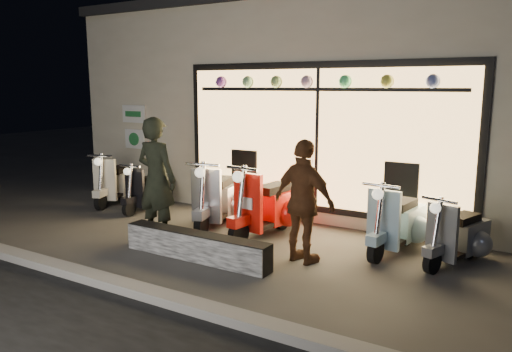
{
  "coord_description": "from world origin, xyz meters",
  "views": [
    {
      "loc": [
        4.37,
        -6.07,
        2.47
      ],
      "look_at": [
        0.35,
        0.6,
        1.05
      ],
      "focal_mm": 35.0,
      "sensor_mm": 36.0,
      "label": 1
    }
  ],
  "objects": [
    {
      "name": "ground",
      "position": [
        0.0,
        0.0,
        0.0
      ],
      "size": [
        40.0,
        40.0,
        0.0
      ],
      "primitive_type": "plane",
      "color": "#383533",
      "rests_on": "ground"
    },
    {
      "name": "kerb",
      "position": [
        0.0,
        -2.0,
        0.06
      ],
      "size": [
        40.0,
        0.25,
        0.12
      ],
      "primitive_type": "cube",
      "color": "slate",
      "rests_on": "ground"
    },
    {
      "name": "woman",
      "position": [
        1.46,
        0.05,
        0.87
      ],
      "size": [
        1.1,
        0.68,
        1.75
      ],
      "primitive_type": "imported",
      "rotation": [
        0.0,
        0.0,
        2.88
      ],
      "color": "brown",
      "rests_on": "ground"
    },
    {
      "name": "scooter_red",
      "position": [
        0.37,
        1.05,
        0.47
      ],
      "size": [
        0.65,
        1.66,
        1.18
      ],
      "rotation": [
        0.0,
        0.0,
        -0.12
      ],
      "color": "black",
      "rests_on": "ground"
    },
    {
      "name": "shop_building",
      "position": [
        0.0,
        4.98,
        2.1
      ],
      "size": [
        10.2,
        6.23,
        4.2
      ],
      "color": "beige",
      "rests_on": "ground"
    },
    {
      "name": "scooter_grey",
      "position": [
        3.35,
        1.19,
        0.39
      ],
      "size": [
        0.73,
        1.35,
        0.97
      ],
      "rotation": [
        0.0,
        0.0,
        -0.33
      ],
      "color": "black",
      "rests_on": "ground"
    },
    {
      "name": "scooter_silver",
      "position": [
        -0.72,
        1.1,
        0.47
      ],
      "size": [
        0.78,
        1.64,
        1.16
      ],
      "rotation": [
        0.0,
        0.0,
        0.24
      ],
      "color": "black",
      "rests_on": "ground"
    },
    {
      "name": "scooter_black",
      "position": [
        -2.54,
        1.28,
        0.38
      ],
      "size": [
        0.48,
        1.32,
        0.94
      ],
      "rotation": [
        0.0,
        0.0,
        0.08
      ],
      "color": "black",
      "rests_on": "ground"
    },
    {
      "name": "scooter_blue",
      "position": [
        2.46,
        1.3,
        0.43
      ],
      "size": [
        0.61,
        1.51,
        1.08
      ],
      "rotation": [
        0.0,
        0.0,
        -0.13
      ],
      "color": "black",
      "rests_on": "ground"
    },
    {
      "name": "scooter_cream",
      "position": [
        -3.57,
        1.38,
        0.43
      ],
      "size": [
        0.8,
        1.48,
        1.07
      ],
      "rotation": [
        0.0,
        0.0,
        0.34
      ],
      "color": "black",
      "rests_on": "ground"
    },
    {
      "name": "man",
      "position": [
        -1.03,
        -0.19,
        0.99
      ],
      "size": [
        0.73,
        0.48,
        1.99
      ],
      "primitive_type": "imported",
      "rotation": [
        0.0,
        0.0,
        3.14
      ],
      "color": "black",
      "rests_on": "ground"
    },
    {
      "name": "graffiti_barrier",
      "position": [
        0.1,
        -0.65,
        0.2
      ],
      "size": [
        2.37,
        0.28,
        0.4
      ],
      "primitive_type": "cube",
      "color": "black",
      "rests_on": "ground"
    }
  ]
}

